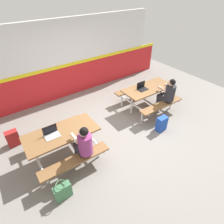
% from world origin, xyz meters
% --- Properties ---
extents(ground_plane, '(10.00, 10.00, 0.02)m').
position_xyz_m(ground_plane, '(0.00, 0.00, -0.01)').
color(ground_plane, gray).
extents(accent_backdrop, '(8.00, 0.14, 2.60)m').
position_xyz_m(accent_backdrop, '(0.00, 2.58, 1.25)').
color(accent_backdrop, red).
rests_on(accent_backdrop, ground).
extents(picnic_table_left, '(1.66, 1.60, 0.74)m').
position_xyz_m(picnic_table_left, '(-1.55, -0.08, 0.57)').
color(picnic_table_left, brown).
rests_on(picnic_table_left, ground).
extents(picnic_table_right, '(1.66, 1.60, 0.74)m').
position_xyz_m(picnic_table_right, '(1.55, 0.28, 0.57)').
color(picnic_table_right, brown).
rests_on(picnic_table_right, ground).
extents(student_nearer, '(0.37, 0.53, 1.21)m').
position_xyz_m(student_nearer, '(-1.29, -0.64, 0.71)').
color(student_nearer, '#2D2D38').
rests_on(student_nearer, ground).
extents(student_further, '(0.37, 0.53, 1.21)m').
position_xyz_m(student_further, '(1.82, -0.28, 0.71)').
color(student_further, '#2D2D38').
rests_on(student_further, ground).
extents(laptop_silver, '(0.33, 0.23, 0.22)m').
position_xyz_m(laptop_silver, '(-1.75, -0.03, 0.79)').
color(laptop_silver, silver).
rests_on(laptop_silver, picnic_table_left).
extents(laptop_dark, '(0.33, 0.23, 0.22)m').
position_xyz_m(laptop_dark, '(1.32, 0.32, 0.79)').
color(laptop_dark, black).
rests_on(laptop_dark, picnic_table_right).
extents(backpack_dark, '(0.30, 0.22, 0.44)m').
position_xyz_m(backpack_dark, '(1.07, -0.80, 0.22)').
color(backpack_dark, '#1E47B2').
rests_on(backpack_dark, ground).
extents(tote_bag_bright, '(0.34, 0.21, 0.43)m').
position_xyz_m(tote_bag_bright, '(-2.04, -1.06, 0.19)').
color(tote_bag_bright, '#3F724C').
rests_on(tote_bag_bright, ground).
extents(satchel_spare, '(0.30, 0.22, 0.44)m').
position_xyz_m(satchel_spare, '(-2.47, 1.05, 0.22)').
color(satchel_spare, maroon).
rests_on(satchel_spare, ground).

